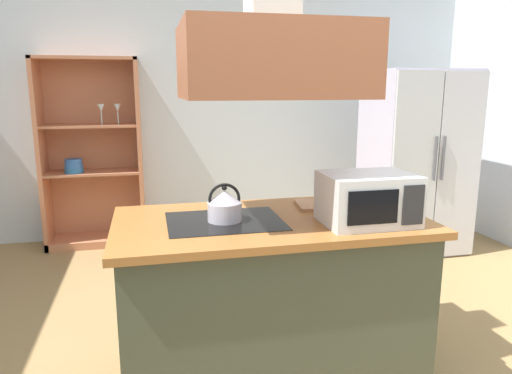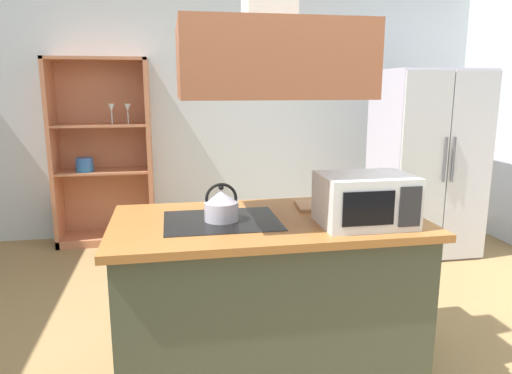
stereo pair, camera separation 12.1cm
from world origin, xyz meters
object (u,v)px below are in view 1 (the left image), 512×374
object	(u,v)px
refrigerator	(415,162)
dish_cabinet	(93,164)
cutting_board	(326,205)
microwave	(368,199)
kettle	(225,205)

from	to	relation	value
refrigerator	dish_cabinet	xyz separation A→B (m)	(-3.10, 0.86, -0.04)
dish_cabinet	cutting_board	size ratio (longest dim) A/B	5.51
cutting_board	dish_cabinet	bearing A→B (deg)	122.98
refrigerator	microwave	bearing A→B (deg)	-126.85
microwave	dish_cabinet	bearing A→B (deg)	120.44
microwave	cutting_board	bearing A→B (deg)	101.27
cutting_board	microwave	size ratio (longest dim) A/B	0.74
refrigerator	kettle	xyz separation A→B (m)	(-2.17, -1.74, 0.11)
dish_cabinet	kettle	xyz separation A→B (m)	(0.93, -2.60, 0.15)
dish_cabinet	microwave	bearing A→B (deg)	-59.56
kettle	cutting_board	size ratio (longest dim) A/B	0.59
kettle	microwave	size ratio (longest dim) A/B	0.44
dish_cabinet	kettle	bearing A→B (deg)	-70.29
refrigerator	microwave	world-z (taller)	refrigerator
dish_cabinet	cutting_board	world-z (taller)	dish_cabinet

